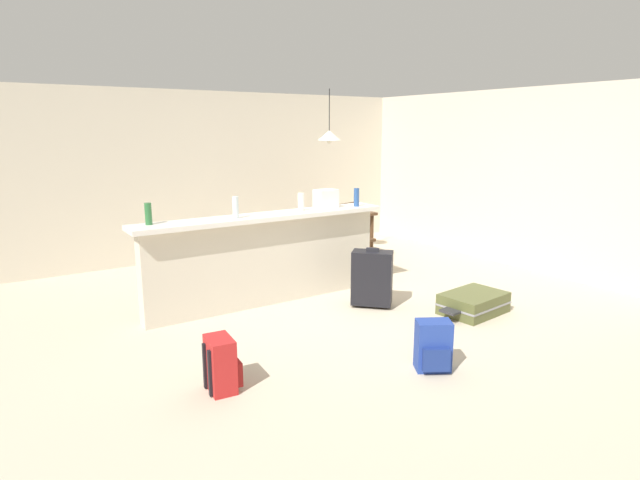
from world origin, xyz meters
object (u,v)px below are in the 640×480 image
grocery_bag (326,199)px  bottle_clear (236,207)px  bottle_white (301,202)px  bottle_blue (356,197)px  bottle_green (148,214)px  backpack_red (221,365)px  suitcase_upright_black (372,278)px  pendant_lamp (329,135)px  backpack_blue (433,347)px  dining_chair_near_partition (351,233)px  dining_table (332,219)px  suitcase_flat_olive (473,303)px

grocery_bag → bottle_clear: bearing=-175.6°
bottle_white → bottle_blue: bottle_blue is taller
bottle_green → bottle_white: bearing=-2.4°
bottle_clear → backpack_red: bearing=-118.7°
grocery_bag → suitcase_upright_black: grocery_bag is taller
bottle_clear → pendant_lamp: bearing=31.8°
bottle_clear → bottle_green: bearing=171.4°
grocery_bag → backpack_red: grocery_bag is taller
bottle_blue → grocery_bag: bottle_blue is taller
bottle_green → backpack_blue: 2.98m
bottle_white → bottle_clear: bearing=-175.9°
bottle_clear → grocery_bag: size_ratio=0.90×
bottle_blue → suitcase_upright_black: bearing=-113.1°
bottle_green → suitcase_upright_black: bottle_green is taller
grocery_bag → suitcase_upright_black: (0.09, -0.79, -0.80)m
bottle_white → grocery_bag: bearing=5.2°
bottle_blue → backpack_red: (-2.45, -1.57, -0.93)m
bottle_blue → dining_chair_near_partition: bearing=56.9°
dining_table → backpack_red: (-2.94, -2.81, -0.44)m
bottle_clear → bottle_blue: bottle_clear is taller
bottle_green → pendant_lamp: size_ratio=0.29×
suitcase_upright_black → pendant_lamp: bearing=68.8°
grocery_bag → backpack_blue: grocery_bag is taller
bottle_green → bottle_blue: 2.47m
pendant_lamp → backpack_blue: (-1.34, -3.49, -1.65)m
backpack_blue → dining_table: bearing=68.5°
dining_chair_near_partition → pendant_lamp: (0.00, 0.57, 1.34)m
bottle_clear → bottle_white: 0.85m
backpack_blue → bottle_white: bearing=87.0°
bottle_clear → bottle_blue: 1.59m
suitcase_upright_black → bottle_white: bearing=120.9°
grocery_bag → suitcase_flat_olive: grocery_bag is taller
bottle_green → suitcase_upright_black: 2.46m
dining_chair_near_partition → backpack_red: 3.72m
dining_table → pendant_lamp: 1.21m
suitcase_upright_black → backpack_red: size_ratio=1.60×
bottle_clear → suitcase_flat_olive: bottle_clear is taller
dining_table → pendant_lamp: (-0.02, 0.04, 1.21)m
dining_table → suitcase_flat_olive: size_ratio=1.28×
bottle_blue → backpack_blue: bearing=-111.5°
bottle_white → grocery_bag: (0.37, 0.03, 0.01)m
bottle_clear → backpack_blue: 2.51m
dining_table → suitcase_flat_olive: 2.76m
grocery_bag → pendant_lamp: bearing=54.2°
dining_chair_near_partition → grocery_bag: bearing=-144.0°
bottle_white → dining_chair_near_partition: bearing=28.2°
bottle_clear → backpack_red: size_ratio=0.55×
bottle_green → grocery_bag: grocery_bag is taller
suitcase_upright_black → bottle_green: bearing=159.1°
bottle_clear → bottle_white: bottle_clear is taller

